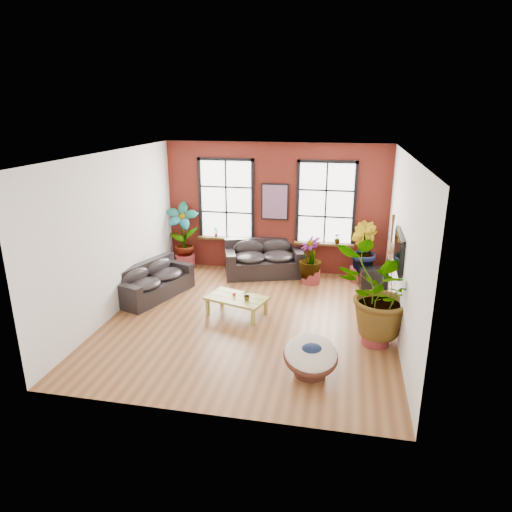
{
  "coord_description": "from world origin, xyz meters",
  "views": [
    {
      "loc": [
        1.86,
        -8.72,
        4.36
      ],
      "look_at": [
        0.0,
        0.6,
        1.25
      ],
      "focal_mm": 32.0,
      "sensor_mm": 36.0,
      "label": 1
    }
  ],
  "objects": [
    {
      "name": "floor_plant_mid",
      "position": [
        1.05,
        2.41,
        0.69
      ],
      "size": [
        0.85,
        0.85,
        1.1
      ],
      "primitive_type": "imported",
      "rotation": [
        0.0,
        0.0,
        5.29
      ],
      "color": "#195917",
      "rests_on": "ground"
    },
    {
      "name": "papasan_chair",
      "position": [
        1.44,
        -1.88,
        0.36
      ],
      "size": [
        1.14,
        1.15,
        0.7
      ],
      "rotation": [
        0.0,
        0.0,
        0.26
      ],
      "color": "#50271C",
      "rests_on": "ground"
    },
    {
      "name": "pot_back_right",
      "position": [
        2.35,
        2.8,
        0.2
      ],
      "size": [
        0.59,
        0.59,
        0.39
      ],
      "rotation": [
        0.0,
        0.0,
        -0.08
      ],
      "color": "maroon",
      "rests_on": "ground"
    },
    {
      "name": "pot_back_left",
      "position": [
        -2.51,
        2.92,
        0.2
      ],
      "size": [
        0.69,
        0.69,
        0.4
      ],
      "rotation": [
        0.0,
        0.0,
        -0.33
      ],
      "color": "maroon",
      "rests_on": "ground"
    },
    {
      "name": "floor_plant_right_wall",
      "position": [
        2.58,
        -0.55,
        1.03
      ],
      "size": [
        2.05,
        1.98,
        1.75
      ],
      "primitive_type": "imported",
      "rotation": [
        0.0,
        0.0,
        3.68
      ],
      "color": "#195917",
      "rests_on": "ground"
    },
    {
      "name": "room",
      "position": [
        0.0,
        0.15,
        1.75
      ],
      "size": [
        6.04,
        6.54,
        3.54
      ],
      "color": "brown",
      "rests_on": "ground"
    },
    {
      "name": "media_box",
      "position": [
        2.64,
        2.33,
        0.27
      ],
      "size": [
        0.69,
        0.6,
        0.53
      ],
      "rotation": [
        0.0,
        0.0,
        0.1
      ],
      "color": "black",
      "rests_on": "ground"
    },
    {
      "name": "sofa_back",
      "position": [
        -0.24,
        2.84,
        0.43
      ],
      "size": [
        2.27,
        1.58,
        0.95
      ],
      "rotation": [
        0.0,
        0.0,
        0.31
      ],
      "color": "black",
      "rests_on": "ground"
    },
    {
      "name": "floor_plant_back_right",
      "position": [
        2.35,
        2.8,
        0.86
      ],
      "size": [
        0.92,
        0.99,
        1.43
      ],
      "primitive_type": "imported",
      "rotation": [
        0.0,
        0.0,
        2.05
      ],
      "color": "#195917",
      "rests_on": "ground"
    },
    {
      "name": "poster",
      "position": [
        0.0,
        3.18,
        1.95
      ],
      "size": [
        0.74,
        0.06,
        0.98
      ],
      "color": "black",
      "rests_on": "room"
    },
    {
      "name": "sill_plant_left",
      "position": [
        -1.65,
        3.13,
        1.04
      ],
      "size": [
        0.17,
        0.17,
        0.27
      ],
      "primitive_type": "imported",
      "rotation": [
        0.0,
        0.0,
        0.79
      ],
      "color": "#195917",
      "rests_on": "room"
    },
    {
      "name": "pot_right_wall",
      "position": [
        2.58,
        -0.56,
        0.19
      ],
      "size": [
        0.68,
        0.68,
        0.39
      ],
      "rotation": [
        0.0,
        0.0,
        0.34
      ],
      "color": "maroon",
      "rests_on": "ground"
    },
    {
      "name": "tv_wall_unit",
      "position": [
        2.93,
        0.6,
        1.54
      ],
      "size": [
        0.13,
        1.86,
        1.2
      ],
      "color": "black",
      "rests_on": "room"
    },
    {
      "name": "sofa_left",
      "position": [
        -2.58,
        0.82,
        0.36
      ],
      "size": [
        1.47,
        2.19,
        0.8
      ],
      "rotation": [
        0.0,
        0.0,
        1.24
      ],
      "color": "black",
      "rests_on": "ground"
    },
    {
      "name": "coffee_table",
      "position": [
        -0.35,
        0.19,
        0.37
      ],
      "size": [
        1.44,
        1.07,
        0.5
      ],
      "rotation": [
        0.0,
        0.0,
        -0.29
      ],
      "color": "olive",
      "rests_on": "ground"
    },
    {
      "name": "table_plant",
      "position": [
        -0.09,
        0.1,
        0.53
      ],
      "size": [
        0.25,
        0.24,
        0.23
      ],
      "primitive_type": "imported",
      "rotation": [
        0.0,
        0.0,
        0.34
      ],
      "color": "#195917",
      "rests_on": "coffee_table"
    },
    {
      "name": "pot_mid",
      "position": [
        1.08,
        2.42,
        0.18
      ],
      "size": [
        0.53,
        0.53,
        0.35
      ],
      "rotation": [
        0.0,
        0.0,
        -0.1
      ],
      "color": "maroon",
      "rests_on": "ground"
    },
    {
      "name": "floor_plant_back_left",
      "position": [
        -2.54,
        2.9,
        1.01
      ],
      "size": [
        1.0,
        0.76,
        1.73
      ],
      "primitive_type": "imported",
      "rotation": [
        0.0,
        0.0,
        0.16
      ],
      "color": "#195917",
      "rests_on": "ground"
    },
    {
      "name": "sill_plant_right",
      "position": [
        1.7,
        3.13,
        1.04
      ],
      "size": [
        0.19,
        0.19,
        0.27
      ],
      "primitive_type": "imported",
      "rotation": [
        0.0,
        0.0,
        3.49
      ],
      "color": "#195917",
      "rests_on": "room"
    }
  ]
}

